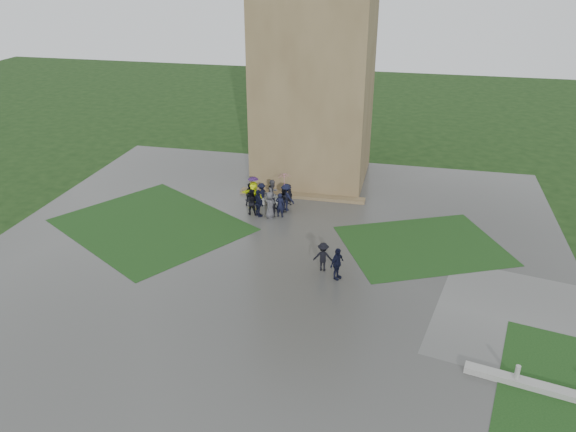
% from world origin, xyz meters
% --- Properties ---
extents(ground, '(120.00, 120.00, 0.00)m').
position_xyz_m(ground, '(0.00, 0.00, 0.00)').
color(ground, black).
extents(plaza, '(34.00, 34.00, 0.02)m').
position_xyz_m(plaza, '(0.00, 2.00, 0.01)').
color(plaza, '#393937').
rests_on(plaza, ground).
extents(lawn_inset_left, '(14.10, 13.46, 0.01)m').
position_xyz_m(lawn_inset_left, '(-8.50, 4.00, 0.03)').
color(lawn_inset_left, '#143312').
rests_on(lawn_inset_left, plaza).
extents(lawn_inset_right, '(11.12, 10.15, 0.01)m').
position_xyz_m(lawn_inset_right, '(8.50, 5.00, 0.03)').
color(lawn_inset_right, '#143312').
rests_on(lawn_inset_right, plaza).
extents(tower, '(8.00, 8.00, 18.00)m').
position_xyz_m(tower, '(0.00, 15.00, 9.00)').
color(tower, brown).
rests_on(tower, ground).
extents(tower_plinth, '(9.00, 0.80, 0.22)m').
position_xyz_m(tower_plinth, '(0.00, 10.60, 0.13)').
color(tower_plinth, brown).
rests_on(tower_plinth, plaza).
extents(bench, '(1.46, 0.99, 0.81)m').
position_xyz_m(bench, '(-1.72, 8.63, 0.44)').
color(bench, silver).
rests_on(bench, plaza).
extents(visitor_cluster, '(3.85, 3.28, 2.66)m').
position_xyz_m(visitor_cluster, '(-1.78, 7.83, 1.05)').
color(visitor_cluster, black).
rests_on(visitor_cluster, plaza).
extents(pedestrian_mid, '(1.03, 1.21, 1.80)m').
position_xyz_m(pedestrian_mid, '(4.04, 0.14, 0.92)').
color(pedestrian_mid, black).
rests_on(pedestrian_mid, plaza).
extents(pedestrian_near, '(1.10, 0.62, 1.66)m').
position_xyz_m(pedestrian_near, '(3.17, 0.85, 0.85)').
color(pedestrian_near, black).
rests_on(pedestrian_near, plaza).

